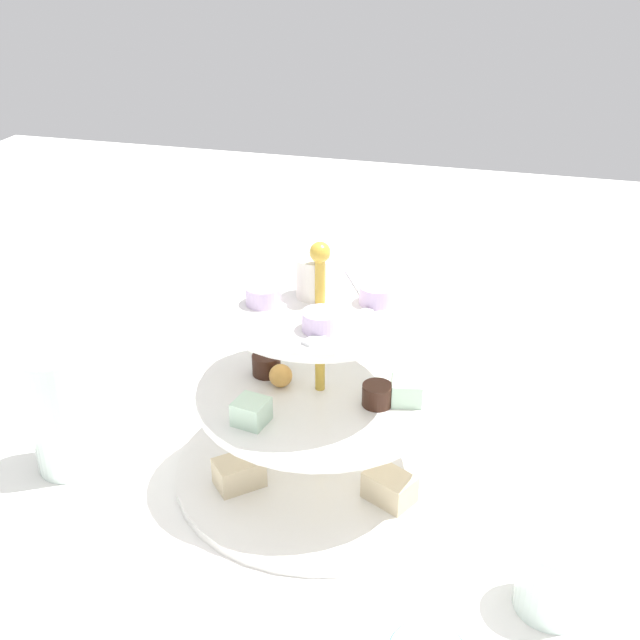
{
  "coord_description": "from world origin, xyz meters",
  "views": [
    {
      "loc": [
        -0.66,
        -0.18,
        0.53
      ],
      "look_at": [
        0.0,
        0.0,
        0.18
      ],
      "focal_mm": 44.16,
      "sensor_mm": 36.0,
      "label": 1
    }
  ],
  "objects_px": {
    "water_glass_tall_right": "(62,412)",
    "water_glass_short_left": "(555,574)",
    "butter_knife_left": "(292,332)",
    "tiered_serving_stand": "(320,408)"
  },
  "relations": [
    {
      "from": "water_glass_tall_right",
      "to": "butter_knife_left",
      "type": "bearing_deg",
      "value": -21.66
    },
    {
      "from": "water_glass_tall_right",
      "to": "butter_knife_left",
      "type": "relative_size",
      "value": 0.82
    },
    {
      "from": "tiered_serving_stand",
      "to": "water_glass_short_left",
      "type": "distance_m",
      "value": 0.28
    },
    {
      "from": "water_glass_short_left",
      "to": "butter_knife_left",
      "type": "relative_size",
      "value": 0.43
    },
    {
      "from": "tiered_serving_stand",
      "to": "water_glass_tall_right",
      "type": "height_order",
      "value": "tiered_serving_stand"
    },
    {
      "from": "tiered_serving_stand",
      "to": "butter_knife_left",
      "type": "distance_m",
      "value": 0.33
    },
    {
      "from": "butter_knife_left",
      "to": "water_glass_tall_right",
      "type": "bearing_deg",
      "value": 55.98
    },
    {
      "from": "tiered_serving_stand",
      "to": "water_glass_short_left",
      "type": "height_order",
      "value": "tiered_serving_stand"
    },
    {
      "from": "water_glass_tall_right",
      "to": "water_glass_short_left",
      "type": "distance_m",
      "value": 0.51
    },
    {
      "from": "water_glass_tall_right",
      "to": "water_glass_short_left",
      "type": "bearing_deg",
      "value": -97.31
    }
  ]
}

